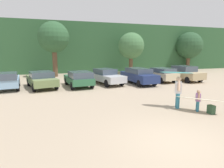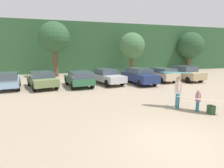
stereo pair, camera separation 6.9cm
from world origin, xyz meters
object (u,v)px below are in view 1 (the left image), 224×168
parked_car_olive_green (42,79)px  person_child (198,99)px  parked_car_forest_green (79,78)px  parked_car_silver (106,76)px  person_adult (178,90)px  parked_car_sky_blue (7,80)px  backpack_dropped (211,110)px  surfboard_teal (176,73)px  surfboard_cream (199,99)px  parked_car_navy (138,75)px  parked_car_champagne (160,74)px  parked_car_tan (184,73)px

parked_car_olive_green → person_child: (8.31, -9.36, -0.12)m
parked_car_forest_green → parked_car_silver: 2.82m
person_child → parked_car_forest_green: bearing=-28.0°
person_adult → parked_car_sky_blue: bearing=-7.4°
parked_car_olive_green → backpack_dropped: 13.19m
surfboard_teal → surfboard_cream: surfboard_teal is taller
person_child → backpack_dropped: person_child is taller
person_adult → surfboard_cream: size_ratio=0.81×
parked_car_navy → surfboard_teal: size_ratio=2.76×
surfboard_teal → person_child: bearing=162.9°
parked_car_navy → surfboard_cream: 8.89m
parked_car_forest_green → parked_car_navy: 5.81m
parked_car_olive_green → parked_car_champagne: parked_car_champagne is taller
backpack_dropped → parked_car_tan: bearing=58.5°
parked_car_silver → parked_car_navy: bearing=-118.7°
parked_car_sky_blue → parked_car_champagne: (14.54, 0.22, -0.01)m
person_adult → backpack_dropped: bearing=156.8°
parked_car_silver → person_child: 9.88m
parked_car_silver → parked_car_tan: size_ratio=1.09×
backpack_dropped → parked_car_sky_blue: bearing=139.0°
parked_car_champagne → parked_car_tan: (2.77, -0.33, 0.05)m
parked_car_silver → surfboard_cream: parked_car_silver is taller
parked_car_forest_green → parked_car_tan: size_ratio=0.95×
parked_car_forest_green → surfboard_teal: size_ratio=2.44×
parked_car_forest_green → parked_car_navy: bearing=-97.8°
person_child → parked_car_olive_green: bearing=-16.6°
surfboard_teal → parked_car_navy: bearing=-64.7°
parked_car_champagne → surfboard_teal: size_ratio=2.52×
person_adult → parked_car_forest_green: bearing=-28.8°
surfboard_cream → parked_car_sky_blue: bearing=6.1°
person_child → surfboard_teal: size_ratio=0.65×
parked_car_silver → parked_car_tan: (8.74, -0.40, 0.05)m
parked_car_olive_green → person_child: 12.52m
person_child → surfboard_cream: (-0.01, -0.09, 0.04)m
parked_car_sky_blue → parked_car_olive_green: bearing=-96.5°
parked_car_sky_blue → person_child: 14.39m
parked_car_sky_blue → parked_car_silver: (8.57, 0.29, -0.01)m
parked_car_forest_green → parked_car_champagne: parked_car_champagne is taller
parked_car_champagne → person_child: size_ratio=3.86×
parked_car_navy → backpack_dropped: (-0.32, -9.33, -0.59)m
parked_car_forest_green → surfboard_teal: surfboard_teal is taller
parked_car_navy → parked_car_tan: bearing=-91.1°
parked_car_tan → person_adult: bearing=135.1°
parked_car_champagne → backpack_dropped: (-3.20, -10.07, -0.55)m
parked_car_champagne → backpack_dropped: 10.58m
parked_car_forest_green → parked_car_silver: size_ratio=0.87×
person_adult → parked_car_olive_green: bearing=-16.2°
surfboard_teal → backpack_dropped: surfboard_teal is taller
parked_car_tan → surfboard_teal: surfboard_teal is taller
parked_car_sky_blue → surfboard_cream: 14.44m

